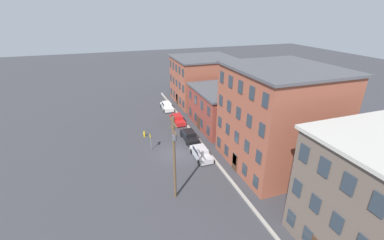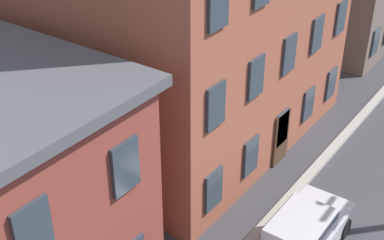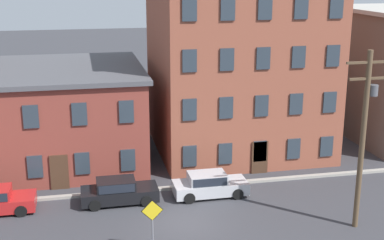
{
  "view_description": "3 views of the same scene",
  "coord_description": "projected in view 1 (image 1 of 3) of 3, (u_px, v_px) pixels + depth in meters",
  "views": [
    {
      "loc": [
        30.09,
        -7.94,
        18.5
      ],
      "look_at": [
        -0.95,
        2.84,
        4.33
      ],
      "focal_mm": 24.0,
      "sensor_mm": 36.0,
      "label": 1
    },
    {
      "loc": [
        -10.0,
        -1.47,
        12.14
      ],
      "look_at": [
        -0.87,
        5.08,
        5.57
      ],
      "focal_mm": 50.0,
      "sensor_mm": 36.0,
      "label": 2
    },
    {
      "loc": [
        -5.05,
        -25.59,
        12.99
      ],
      "look_at": [
        1.02,
        2.88,
        4.81
      ],
      "focal_mm": 50.0,
      "sensor_mm": 36.0,
      "label": 3
    }
  ],
  "objects": [
    {
      "name": "utility_pole",
      "position": [
        174.0,
        155.0,
        25.47
      ],
      "size": [
        2.4,
        0.44,
        9.31
      ],
      "color": "brown",
      "rests_on": "ground_plane"
    },
    {
      "name": "kerb_strip",
      "position": [
        205.0,
        148.0,
        37.14
      ],
      "size": [
        56.0,
        0.36,
        0.16
      ],
      "primitive_type": "cube",
      "color": "#9E998E",
      "rests_on": "ground_plane"
    },
    {
      "name": "car_red",
      "position": [
        177.0,
        119.0,
        45.31
      ],
      "size": [
        4.4,
        1.92,
        1.43
      ],
      "color": "#B21E1E",
      "rests_on": "ground_plane"
    },
    {
      "name": "ground_plane",
      "position": [
        175.0,
        154.0,
        35.81
      ],
      "size": [
        200.0,
        200.0,
        0.0
      ],
      "primitive_type": "plane",
      "color": "#38383D"
    },
    {
      "name": "apartment_corner",
      "position": [
        203.0,
        80.0,
        54.48
      ],
      "size": [
        11.84,
        12.2,
        9.56
      ],
      "color": "brown",
      "rests_on": "ground_plane"
    },
    {
      "name": "caution_sign",
      "position": [
        150.0,
        138.0,
        36.03
      ],
      "size": [
        1.06,
        0.08,
        2.76
      ],
      "color": "slate",
      "rests_on": "ground_plane"
    },
    {
      "name": "car_silver",
      "position": [
        201.0,
        153.0,
        34.62
      ],
      "size": [
        4.4,
        1.92,
        1.43
      ],
      "color": "#B7B7BC",
      "rests_on": "ground_plane"
    },
    {
      "name": "apartment_annex",
      "position": [
        383.0,
        194.0,
        20.25
      ],
      "size": [
        8.55,
        11.92,
        10.19
      ],
      "color": "#66564C",
      "rests_on": "ground_plane"
    },
    {
      "name": "car_white",
      "position": [
        167.0,
        106.0,
        51.42
      ],
      "size": [
        4.4,
        1.92,
        1.43
      ],
      "color": "silver",
      "rests_on": "ground_plane"
    },
    {
      "name": "apartment_far",
      "position": [
        278.0,
        118.0,
        31.37
      ],
      "size": [
        12.29,
        11.51,
        12.59
      ],
      "color": "brown",
      "rests_on": "ground_plane"
    },
    {
      "name": "car_black",
      "position": [
        189.0,
        135.0,
        39.31
      ],
      "size": [
        4.4,
        1.92,
        1.43
      ],
      "color": "black",
      "rests_on": "ground_plane"
    },
    {
      "name": "fire_hydrant",
      "position": [
        144.0,
        134.0,
        40.42
      ],
      "size": [
        0.24,
        0.34,
        0.96
      ],
      "color": "yellow",
      "rests_on": "ground_plane"
    },
    {
      "name": "apartment_midblock",
      "position": [
        231.0,
        106.0,
        43.82
      ],
      "size": [
        11.7,
        12.25,
        6.57
      ],
      "color": "brown",
      "rests_on": "ground_plane"
    }
  ]
}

